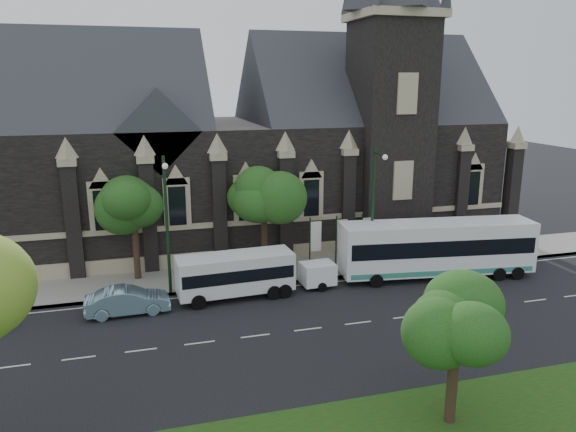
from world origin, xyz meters
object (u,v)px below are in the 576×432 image
object	(u,v)px
street_lamp_near	(374,205)
tour_coach	(437,247)
banner_flag_center	(340,237)
tree_walk_left	(136,198)
street_lamp_mid	(167,218)
tree_park_east	(459,313)
banner_flag_right	(365,235)
box_trailer	(318,274)
banner_flag_left	(314,239)
tree_walk_right	(266,190)
sedan	(128,301)
shuttle_bus	(236,273)

from	to	relation	value
street_lamp_near	tour_coach	distance (m)	5.37
tour_coach	banner_flag_center	bearing A→B (deg)	157.67
tree_walk_left	street_lamp_mid	size ratio (longest dim) A/B	0.85
tree_park_east	street_lamp_mid	size ratio (longest dim) A/B	0.70
banner_flag_right	box_trailer	xyz separation A→B (m)	(-4.74, -3.11, -1.43)
tree_walk_left	box_trailer	bearing A→B (deg)	-22.98
banner_flag_center	box_trailer	world-z (taller)	banner_flag_center
street_lamp_mid	box_trailer	xyz separation A→B (m)	(9.55, -1.20, -4.16)
banner_flag_left	tree_walk_left	bearing A→B (deg)	171.98
tree_park_east	tree_walk_right	size ratio (longest dim) A/B	0.81
banner_flag_left	sedan	size ratio (longest dim) A/B	0.82
banner_flag_left	banner_flag_center	bearing A→B (deg)	0.00
banner_flag_left	banner_flag_right	bearing A→B (deg)	0.00
tree_walk_right	box_trailer	world-z (taller)	tree_walk_right
tree_park_east	shuttle_bus	world-z (taller)	tree_park_east
tree_walk_right	tree_walk_left	world-z (taller)	tree_walk_right
street_lamp_mid	banner_flag_left	size ratio (longest dim) A/B	2.25
tree_park_east	sedan	distance (m)	19.51
tree_walk_right	street_lamp_near	bearing A→B (deg)	-28.06
street_lamp_mid	tour_coach	xyz separation A→B (m)	(18.22, -1.49, -2.98)
street_lamp_mid	tour_coach	bearing A→B (deg)	-4.67
tour_coach	tree_walk_right	bearing A→B (deg)	162.57
street_lamp_mid	shuttle_bus	world-z (taller)	street_lamp_mid
sedan	street_lamp_near	bearing A→B (deg)	-84.05
street_lamp_near	banner_flag_center	size ratio (longest dim) A/B	2.25
street_lamp_mid	street_lamp_near	bearing A→B (deg)	0.00
banner_flag_right	banner_flag_left	bearing A→B (deg)	180.00
street_lamp_mid	sedan	world-z (taller)	street_lamp_mid
banner_flag_left	banner_flag_right	world-z (taller)	same
street_lamp_mid	banner_flag_left	bearing A→B (deg)	10.50
banner_flag_left	sedan	xyz separation A→B (m)	(-12.91, -4.10, -1.58)
tree_walk_left	banner_flag_right	bearing A→B (deg)	-6.04
tree_walk_left	sedan	size ratio (longest dim) A/B	1.57
tree_walk_right	banner_flag_left	world-z (taller)	tree_walk_right
tree_walk_left	shuttle_bus	xyz separation A→B (m)	(5.79, -5.01, -4.10)
tree_park_east	tree_walk_left	xyz separation A→B (m)	(-11.97, 20.03, 1.12)
tree_walk_left	box_trailer	xyz separation A→B (m)	(11.34, -4.81, -4.78)
shuttle_bus	tree_walk_right	bearing A→B (deg)	54.25
street_lamp_near	tour_coach	size ratio (longest dim) A/B	0.65
tree_walk_left	tour_coach	xyz separation A→B (m)	(20.01, -5.10, -3.60)
tree_walk_right	banner_flag_center	world-z (taller)	tree_walk_right
banner_flag_center	street_lamp_mid	bearing A→B (deg)	-171.18
street_lamp_near	box_trailer	xyz separation A→B (m)	(-4.45, -1.20, -4.16)
street_lamp_near	tree_walk_left	bearing A→B (deg)	167.13
street_lamp_mid	sedan	distance (m)	5.50
tour_coach	box_trailer	xyz separation A→B (m)	(-8.67, 0.29, -1.18)
shuttle_bus	sedan	world-z (taller)	shuttle_bus
tree_park_east	street_lamp_mid	distance (m)	19.32
box_trailer	banner_flag_right	bearing A→B (deg)	29.74
box_trailer	street_lamp_mid	bearing A→B (deg)	169.31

